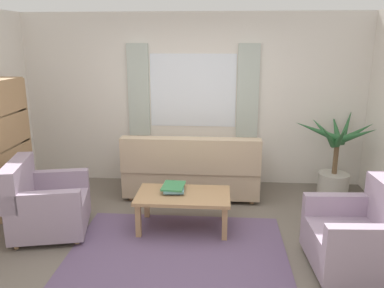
{
  "coord_description": "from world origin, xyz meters",
  "views": [
    {
      "loc": [
        0.43,
        -3.72,
        2.19
      ],
      "look_at": [
        0.1,
        0.7,
        1.01
      ],
      "focal_mm": 36.49,
      "sensor_mm": 36.0,
      "label": 1
    }
  ],
  "objects_px": {
    "armchair_right": "(360,236)",
    "bookshelf": "(6,144)",
    "potted_plant": "(335,162)",
    "armchair_left": "(45,204)",
    "couch": "(192,171)",
    "book_stack_on_table": "(174,188)",
    "coffee_table": "(183,199)"
  },
  "relations": [
    {
      "from": "armchair_right",
      "to": "bookshelf",
      "type": "distance_m",
      "value": 4.34
    },
    {
      "from": "potted_plant",
      "to": "bookshelf",
      "type": "height_order",
      "value": "bookshelf"
    },
    {
      "from": "armchair_right",
      "to": "potted_plant",
      "type": "relative_size",
      "value": 0.72
    },
    {
      "from": "armchair_left",
      "to": "armchair_right",
      "type": "bearing_deg",
      "value": -111.23
    },
    {
      "from": "couch",
      "to": "armchair_right",
      "type": "height_order",
      "value": "couch"
    },
    {
      "from": "couch",
      "to": "bookshelf",
      "type": "xyz_separation_m",
      "value": [
        -2.37,
        -0.6,
        0.51
      ]
    },
    {
      "from": "book_stack_on_table",
      "to": "armchair_left",
      "type": "bearing_deg",
      "value": -167.92
    },
    {
      "from": "armchair_left",
      "to": "coffee_table",
      "type": "xyz_separation_m",
      "value": [
        1.59,
        0.22,
        0.03
      ]
    },
    {
      "from": "couch",
      "to": "bookshelf",
      "type": "height_order",
      "value": "bookshelf"
    },
    {
      "from": "armchair_left",
      "to": "potted_plant",
      "type": "xyz_separation_m",
      "value": [
        3.66,
        1.43,
        0.14
      ]
    },
    {
      "from": "armchair_left",
      "to": "book_stack_on_table",
      "type": "relative_size",
      "value": 2.78
    },
    {
      "from": "coffee_table",
      "to": "book_stack_on_table",
      "type": "relative_size",
      "value": 3.06
    },
    {
      "from": "book_stack_on_table",
      "to": "potted_plant",
      "type": "distance_m",
      "value": 2.46
    },
    {
      "from": "book_stack_on_table",
      "to": "potted_plant",
      "type": "bearing_deg",
      "value": 26.93
    },
    {
      "from": "armchair_left",
      "to": "bookshelf",
      "type": "xyz_separation_m",
      "value": [
        -0.76,
        0.66,
        0.53
      ]
    },
    {
      "from": "armchair_right",
      "to": "book_stack_on_table",
      "type": "bearing_deg",
      "value": -116.46
    },
    {
      "from": "couch",
      "to": "coffee_table",
      "type": "height_order",
      "value": "couch"
    },
    {
      "from": "coffee_table",
      "to": "book_stack_on_table",
      "type": "bearing_deg",
      "value": 142.97
    },
    {
      "from": "couch",
      "to": "potted_plant",
      "type": "distance_m",
      "value": 2.06
    },
    {
      "from": "couch",
      "to": "armchair_left",
      "type": "bearing_deg",
      "value": 38.02
    },
    {
      "from": "coffee_table",
      "to": "potted_plant",
      "type": "height_order",
      "value": "potted_plant"
    },
    {
      "from": "armchair_right",
      "to": "potted_plant",
      "type": "bearing_deg",
      "value": 168.61
    },
    {
      "from": "armchair_left",
      "to": "book_stack_on_table",
      "type": "xyz_separation_m",
      "value": [
        1.47,
        0.31,
        0.12
      ]
    },
    {
      "from": "book_stack_on_table",
      "to": "couch",
      "type": "bearing_deg",
      "value": 81.32
    },
    {
      "from": "bookshelf",
      "to": "armchair_right",
      "type": "bearing_deg",
      "value": 74.17
    },
    {
      "from": "potted_plant",
      "to": "armchair_left",
      "type": "bearing_deg",
      "value": -158.68
    },
    {
      "from": "couch",
      "to": "coffee_table",
      "type": "bearing_deg",
      "value": 88.71
    },
    {
      "from": "coffee_table",
      "to": "book_stack_on_table",
      "type": "height_order",
      "value": "book_stack_on_table"
    },
    {
      "from": "potted_plant",
      "to": "couch",
      "type": "bearing_deg",
      "value": -175.28
    },
    {
      "from": "coffee_table",
      "to": "book_stack_on_table",
      "type": "distance_m",
      "value": 0.18
    },
    {
      "from": "armchair_right",
      "to": "potted_plant",
      "type": "height_order",
      "value": "potted_plant"
    },
    {
      "from": "coffee_table",
      "to": "book_stack_on_table",
      "type": "xyz_separation_m",
      "value": [
        -0.12,
        0.09,
        0.1
      ]
    }
  ]
}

